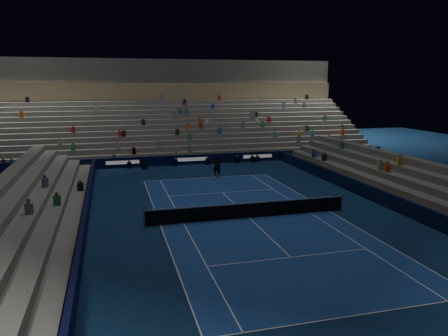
% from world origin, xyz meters
% --- Properties ---
extents(ground, '(90.00, 90.00, 0.00)m').
position_xyz_m(ground, '(0.00, 0.00, 0.00)').
color(ground, '#0B2247').
rests_on(ground, ground).
extents(court_surface, '(10.97, 23.77, 0.01)m').
position_xyz_m(court_surface, '(0.00, 0.00, 0.01)').
color(court_surface, navy).
rests_on(court_surface, ground).
extents(sponsor_barrier_far, '(44.00, 0.25, 1.00)m').
position_xyz_m(sponsor_barrier_far, '(0.00, 18.50, 0.50)').
color(sponsor_barrier_far, black).
rests_on(sponsor_barrier_far, ground).
extents(sponsor_barrier_east, '(0.25, 37.00, 1.00)m').
position_xyz_m(sponsor_barrier_east, '(9.70, 0.00, 0.50)').
color(sponsor_barrier_east, black).
rests_on(sponsor_barrier_east, ground).
extents(sponsor_barrier_west, '(0.25, 37.00, 1.00)m').
position_xyz_m(sponsor_barrier_west, '(-9.70, 0.00, 0.50)').
color(sponsor_barrier_west, black).
rests_on(sponsor_barrier_west, ground).
extents(grandstand_main, '(44.00, 15.20, 11.20)m').
position_xyz_m(grandstand_main, '(0.00, 27.90, 3.38)').
color(grandstand_main, slate).
rests_on(grandstand_main, ground).
extents(grandstand_east, '(5.00, 37.00, 2.50)m').
position_xyz_m(grandstand_east, '(13.17, 0.00, 0.92)').
color(grandstand_east, '#605F5B').
rests_on(grandstand_east, ground).
extents(grandstand_west, '(5.00, 37.00, 2.50)m').
position_xyz_m(grandstand_west, '(-13.17, 0.00, 0.92)').
color(grandstand_west, slate).
rests_on(grandstand_west, ground).
extents(tennis_net, '(12.90, 0.10, 1.10)m').
position_xyz_m(tennis_net, '(0.00, 0.00, 0.50)').
color(tennis_net, '#B2B2B7').
rests_on(tennis_net, ground).
extents(tennis_player, '(0.76, 0.51, 2.05)m').
position_xyz_m(tennis_player, '(0.92, 11.88, 1.02)').
color(tennis_player, black).
rests_on(tennis_player, ground).
extents(broadcast_camera, '(0.56, 0.94, 0.56)m').
position_xyz_m(broadcast_camera, '(-5.01, 17.38, 0.29)').
color(broadcast_camera, black).
rests_on(broadcast_camera, ground).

